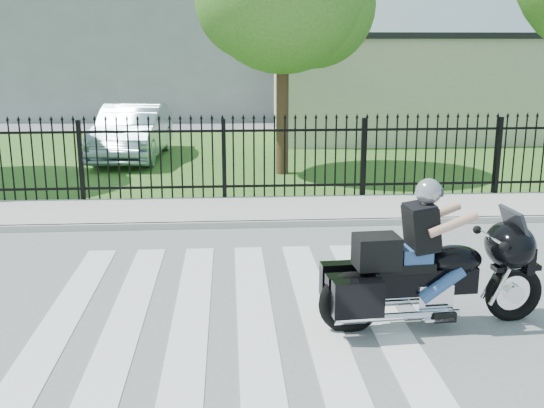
{
  "coord_description": "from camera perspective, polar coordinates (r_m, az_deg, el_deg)",
  "views": [
    {
      "loc": [
        0.1,
        -7.4,
        3.3
      ],
      "look_at": [
        0.74,
        1.78,
        1.0
      ],
      "focal_mm": 42.0,
      "sensor_mm": 36.0,
      "label": 1
    }
  ],
  "objects": [
    {
      "name": "ground",
      "position": [
        8.11,
        -4.39,
        -10.03
      ],
      "size": [
        120.0,
        120.0,
        0.0
      ],
      "primitive_type": "plane",
      "color": "slate",
      "rests_on": "ground"
    },
    {
      "name": "crosswalk",
      "position": [
        8.11,
        -4.39,
        -9.99
      ],
      "size": [
        5.0,
        5.5,
        0.01
      ],
      "primitive_type": null,
      "color": "silver",
      "rests_on": "ground"
    },
    {
      "name": "sidewalk",
      "position": [
        12.82,
        -4.27,
        -0.64
      ],
      "size": [
        40.0,
        2.0,
        0.12
      ],
      "primitive_type": "cube",
      "color": "#ADAAA3",
      "rests_on": "ground"
    },
    {
      "name": "curb",
      "position": [
        11.86,
        -4.29,
        -1.87
      ],
      "size": [
        40.0,
        0.12,
        0.12
      ],
      "primitive_type": "cube",
      "color": "#ADAAA3",
      "rests_on": "ground"
    },
    {
      "name": "grass_strip",
      "position": [
        19.68,
        -4.19,
        4.38
      ],
      "size": [
        40.0,
        12.0,
        0.02
      ],
      "primitive_type": "cube",
      "color": "#30591E",
      "rests_on": "ground"
    },
    {
      "name": "iron_fence",
      "position": [
        13.62,
        -4.32,
        3.85
      ],
      "size": [
        26.0,
        0.04,
        1.8
      ],
      "color": "black",
      "rests_on": "ground"
    },
    {
      "name": "building_low",
      "position": [
        24.45,
        12.66,
        10.07
      ],
      "size": [
        10.0,
        6.0,
        3.5
      ],
      "primitive_type": "cube",
      "color": "beige",
      "rests_on": "ground"
    },
    {
      "name": "building_low_roof",
      "position": [
        24.4,
        12.9,
        14.4
      ],
      "size": [
        10.2,
        6.2,
        0.2
      ],
      "primitive_type": "cube",
      "color": "black",
      "rests_on": "building_low"
    },
    {
      "name": "motorcycle_rider",
      "position": [
        7.8,
        13.85,
        -5.4
      ],
      "size": [
        2.81,
        0.98,
        1.86
      ],
      "rotation": [
        0.0,
        0.0,
        0.07
      ],
      "color": "black",
      "rests_on": "ground"
    },
    {
      "name": "parked_car",
      "position": [
        19.35,
        -12.39,
        6.35
      ],
      "size": [
        1.95,
        4.94,
        1.6
      ],
      "primitive_type": "imported",
      "rotation": [
        0.0,
        0.0,
        -0.05
      ],
      "color": "#8CA4B0",
      "rests_on": "grass_strip"
    }
  ]
}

